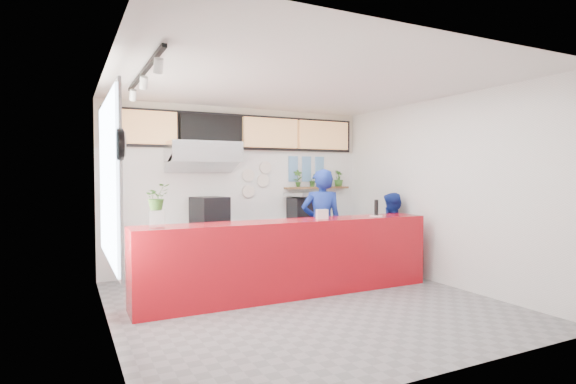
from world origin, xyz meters
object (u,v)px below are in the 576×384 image
object	(u,v)px
panini_oven	(210,211)
pepper_mill	(376,208)
staff_center	(322,225)
staff_right	(391,234)
espresso_machine	(307,208)
service_counter	(291,258)

from	to	relation	value
panini_oven	pepper_mill	xyz separation A→B (m)	(2.17, -1.85, 0.10)
panini_oven	pepper_mill	distance (m)	2.86
staff_center	staff_right	distance (m)	1.36
espresso_machine	pepper_mill	world-z (taller)	pepper_mill
staff_center	pepper_mill	world-z (taller)	staff_center
service_counter	staff_right	distance (m)	2.28
staff_center	panini_oven	bearing A→B (deg)	-13.25
panini_oven	espresso_machine	xyz separation A→B (m)	(1.93, 0.00, -0.03)
panini_oven	pepper_mill	bearing A→B (deg)	-54.98
panini_oven	espresso_machine	world-z (taller)	panini_oven
staff_right	espresso_machine	bearing A→B (deg)	-86.45
service_counter	panini_oven	size ratio (longest dim) A/B	8.53
service_counter	pepper_mill	xyz separation A→B (m)	(1.50, -0.05, 0.69)
service_counter	pepper_mill	size ratio (longest dim) A/B	17.86
staff_right	staff_center	bearing A→B (deg)	-39.64
panini_oven	pepper_mill	size ratio (longest dim) A/B	2.09
panini_oven	staff_right	world-z (taller)	staff_right
pepper_mill	staff_right	bearing A→B (deg)	35.41
service_counter	pepper_mill	distance (m)	1.65
panini_oven	staff_right	xyz separation A→B (m)	(2.90, -1.33, -0.42)
panini_oven	espresso_machine	size ratio (longest dim) A/B	0.81
espresso_machine	pepper_mill	size ratio (longest dim) A/B	2.58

